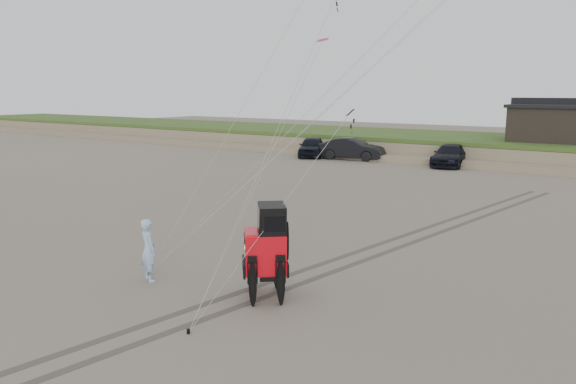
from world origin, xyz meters
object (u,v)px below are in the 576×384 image
object	(u,v)px
truck_b	(352,149)
truck_c	(450,155)
man	(148,250)
truck_a	(312,147)
jeep	(265,261)
cabin	(555,122)

from	to	relation	value
truck_b	truck_c	xyz separation A→B (m)	(7.97, 0.86, -0.09)
man	truck_a	bearing A→B (deg)	-45.16
jeep	truck_c	bearing A→B (deg)	148.60
cabin	man	world-z (taller)	cabin
truck_c	man	distance (m)	30.84
jeep	man	bearing A→B (deg)	-117.17
truck_b	cabin	bearing A→B (deg)	-72.80
truck_a	jeep	world-z (taller)	jeep
truck_b	truck_a	bearing A→B (deg)	81.94
cabin	truck_a	bearing A→B (deg)	-158.25
cabin	truck_b	bearing A→B (deg)	-153.31
cabin	man	bearing A→B (deg)	-96.59
truck_b	man	xyz separation A→B (m)	(9.69, -29.93, 0.07)
truck_c	cabin	bearing A→B (deg)	35.73
jeep	man	xyz separation A→B (m)	(-3.67, -0.95, -0.09)
truck_b	man	distance (m)	31.46
truck_a	man	bearing A→B (deg)	-92.10
cabin	truck_b	xyz separation A→B (m)	(-13.96, -7.02, -2.35)
cabin	truck_c	bearing A→B (deg)	-134.21
truck_b	truck_c	bearing A→B (deg)	-93.31
truck_b	truck_c	size ratio (longest dim) A/B	0.98
jeep	truck_a	bearing A→B (deg)	169.18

